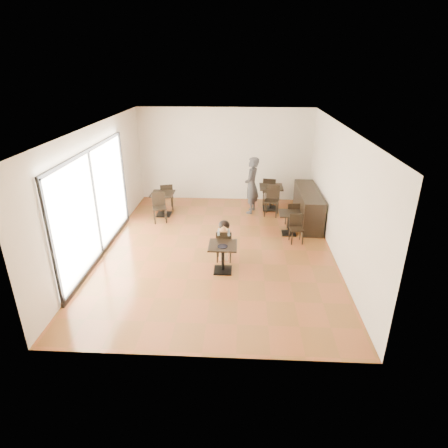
# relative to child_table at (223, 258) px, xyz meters

# --- Properties ---
(floor) EXTENTS (6.00, 8.00, 0.01)m
(floor) POSITION_rel_child_table_xyz_m (-0.21, 1.15, -0.35)
(floor) COLOR brown
(floor) RESTS_ON ground
(ceiling) EXTENTS (6.00, 8.00, 0.01)m
(ceiling) POSITION_rel_child_table_xyz_m (-0.21, 1.15, 2.85)
(ceiling) COLOR white
(ceiling) RESTS_ON floor
(wall_back) EXTENTS (6.00, 0.01, 3.20)m
(wall_back) POSITION_rel_child_table_xyz_m (-0.21, 5.15, 1.25)
(wall_back) COLOR beige
(wall_back) RESTS_ON floor
(wall_front) EXTENTS (6.00, 0.01, 3.20)m
(wall_front) POSITION_rel_child_table_xyz_m (-0.21, -2.85, 1.25)
(wall_front) COLOR beige
(wall_front) RESTS_ON floor
(wall_left) EXTENTS (0.01, 8.00, 3.20)m
(wall_left) POSITION_rel_child_table_xyz_m (-3.21, 1.15, 1.25)
(wall_left) COLOR beige
(wall_left) RESTS_ON floor
(wall_right) EXTENTS (0.01, 8.00, 3.20)m
(wall_right) POSITION_rel_child_table_xyz_m (2.79, 1.15, 1.25)
(wall_right) COLOR beige
(wall_right) RESTS_ON floor
(storefront_window) EXTENTS (0.04, 4.50, 2.60)m
(storefront_window) POSITION_rel_child_table_xyz_m (-3.18, 0.65, 1.05)
(storefront_window) COLOR white
(storefront_window) RESTS_ON floor
(child_table) EXTENTS (0.66, 0.66, 0.70)m
(child_table) POSITION_rel_child_table_xyz_m (0.00, 0.00, 0.00)
(child_table) COLOR black
(child_table) RESTS_ON floor
(child_chair) EXTENTS (0.38, 0.38, 0.84)m
(child_chair) POSITION_rel_child_table_xyz_m (0.00, 0.55, 0.07)
(child_chair) COLOR black
(child_chair) RESTS_ON floor
(child) EXTENTS (0.38, 0.53, 1.05)m
(child) POSITION_rel_child_table_xyz_m (0.00, 0.55, 0.18)
(child) COLOR slate
(child) RESTS_ON child_chair
(plate) EXTENTS (0.24, 0.24, 0.01)m
(plate) POSITION_rel_child_table_xyz_m (0.00, -0.10, 0.36)
(plate) COLOR black
(plate) RESTS_ON child_table
(pizza_slice) EXTENTS (0.24, 0.19, 0.06)m
(pizza_slice) POSITION_rel_child_table_xyz_m (0.00, 0.36, 0.56)
(pizza_slice) COLOR tan
(pizza_slice) RESTS_ON child
(adult_patron) EXTENTS (0.57, 0.75, 1.84)m
(adult_patron) POSITION_rel_child_table_xyz_m (0.71, 3.86, 0.57)
(adult_patron) COLOR #353539
(adult_patron) RESTS_ON floor
(cafe_table_mid) EXTENTS (0.68, 0.68, 0.65)m
(cafe_table_mid) POSITION_rel_child_table_xyz_m (1.79, 2.20, -0.02)
(cafe_table_mid) COLOR black
(cafe_table_mid) RESTS_ON floor
(cafe_table_left) EXTENTS (0.88, 0.88, 0.75)m
(cafe_table_left) POSITION_rel_child_table_xyz_m (-2.11, 3.45, 0.03)
(cafe_table_left) COLOR black
(cafe_table_left) RESTS_ON floor
(cafe_table_back) EXTENTS (0.90, 0.90, 0.80)m
(cafe_table_back) POSITION_rel_child_table_xyz_m (1.36, 4.16, 0.05)
(cafe_table_back) COLOR black
(cafe_table_back) RESTS_ON floor
(chair_mid_a) EXTENTS (0.39, 0.39, 0.78)m
(chair_mid_a) POSITION_rel_child_table_xyz_m (1.92, 2.75, 0.04)
(chair_mid_a) COLOR black
(chair_mid_a) RESTS_ON floor
(chair_mid_b) EXTENTS (0.39, 0.39, 0.78)m
(chair_mid_b) POSITION_rel_child_table_xyz_m (1.92, 1.65, 0.04)
(chair_mid_b) COLOR black
(chair_mid_b) RESTS_ON floor
(chair_left_a) EXTENTS (0.51, 0.51, 0.90)m
(chair_left_a) POSITION_rel_child_table_xyz_m (-2.11, 4.00, 0.10)
(chair_left_a) COLOR black
(chair_left_a) RESTS_ON floor
(chair_left_b) EXTENTS (0.51, 0.51, 0.90)m
(chair_left_b) POSITION_rel_child_table_xyz_m (-2.11, 2.90, 0.10)
(chair_left_b) COLOR black
(chair_left_b) RESTS_ON floor
(chair_back_a) EXTENTS (0.52, 0.52, 0.97)m
(chair_back_a) POSITION_rel_child_table_xyz_m (1.36, 4.65, 0.13)
(chair_back_a) COLOR black
(chair_back_a) RESTS_ON floor
(chair_back_b) EXTENTS (0.52, 0.52, 0.97)m
(chair_back_b) POSITION_rel_child_table_xyz_m (1.36, 3.61, 0.13)
(chair_back_b) COLOR black
(chair_back_b) RESTS_ON floor
(service_counter) EXTENTS (0.60, 2.40, 1.00)m
(service_counter) POSITION_rel_child_table_xyz_m (2.44, 3.15, 0.15)
(service_counter) COLOR black
(service_counter) RESTS_ON floor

